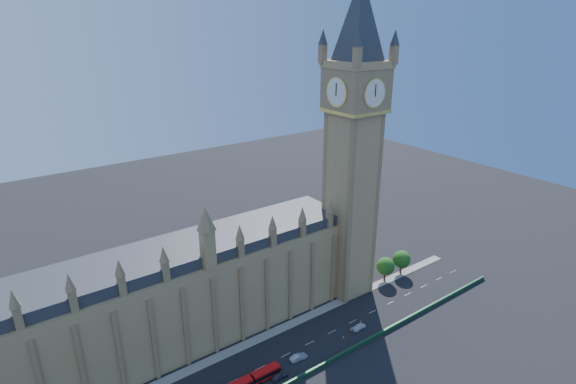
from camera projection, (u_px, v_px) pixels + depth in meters
ground at (273, 361)px, 115.34m from camera, size 400.00×400.00×0.00m
palace_westminster at (142, 308)px, 113.45m from camera, size 120.00×20.00×28.00m
elizabeth_tower at (354, 124)px, 127.45m from camera, size 20.59×20.59×105.00m
bridge_parapet at (294, 380)px, 108.30m from camera, size 160.00×0.60×1.20m
kerb_north at (254, 341)px, 122.52m from camera, size 160.00×3.00×0.16m
tree_east_near at (386, 266)px, 149.56m from camera, size 6.00×6.00×8.50m
tree_east_far at (402, 259)px, 153.94m from camera, size 6.00×6.00×8.50m
red_bus at (250, 381)px, 107.03m from camera, size 16.02×2.79×2.71m
car_grey at (280, 376)px, 109.59m from camera, size 4.38×1.79×1.49m
car_silver at (299, 357)px, 115.63m from camera, size 4.81×2.01×1.55m
car_white at (359, 327)px, 127.24m from camera, size 4.79×2.13×1.36m
cone_a at (361, 322)px, 130.06m from camera, size 0.48×0.48×0.62m
cone_b at (344, 337)px, 123.57m from camera, size 0.44×0.44×0.65m
cone_c at (360, 323)px, 129.31m from camera, size 0.57×0.57×0.69m
cone_d at (351, 329)px, 126.69m from camera, size 0.61×0.61×0.80m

